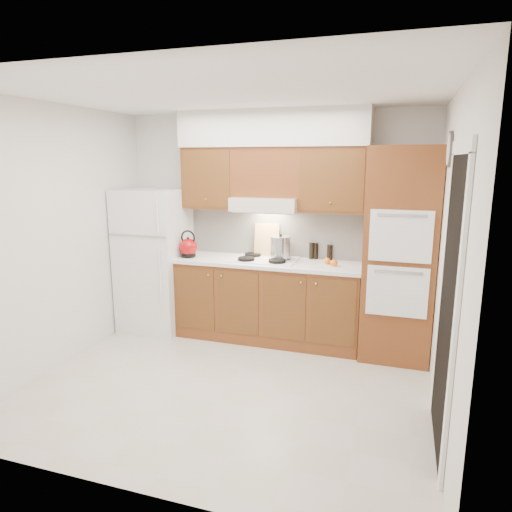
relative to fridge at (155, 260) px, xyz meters
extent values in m
plane|color=beige|center=(1.41, -1.14, -0.86)|extent=(3.60, 3.60, 0.00)
plane|color=white|center=(1.41, -1.14, 1.74)|extent=(3.60, 3.60, 0.00)
cube|color=silver|center=(1.41, 0.36, 0.44)|extent=(3.60, 0.02, 2.60)
cube|color=silver|center=(-0.40, -1.14, 0.44)|extent=(0.02, 3.00, 2.60)
cube|color=silver|center=(3.21, -1.14, 0.44)|extent=(0.02, 3.00, 2.60)
cube|color=white|center=(0.00, 0.00, 0.00)|extent=(0.75, 0.72, 1.72)
cube|color=brown|center=(1.43, 0.06, -0.41)|extent=(2.11, 0.60, 0.90)
cube|color=white|center=(1.43, 0.05, 0.06)|extent=(2.13, 0.62, 0.04)
cube|color=white|center=(1.43, 0.34, 0.36)|extent=(2.11, 0.03, 0.56)
cube|color=brown|center=(2.85, 0.03, 0.24)|extent=(0.70, 0.65, 2.20)
cube|color=brown|center=(0.69, 0.19, 0.99)|extent=(0.63, 0.33, 0.70)
cube|color=brown|center=(2.12, 0.19, 0.99)|extent=(0.73, 0.33, 0.70)
cube|color=silver|center=(1.38, 0.13, 0.71)|extent=(0.75, 0.45, 0.15)
cube|color=brown|center=(1.38, 0.19, 1.06)|extent=(0.75, 0.33, 0.55)
cube|color=silver|center=(1.43, 0.18, 1.54)|extent=(2.13, 0.36, 0.40)
cube|color=white|center=(1.38, 0.07, 0.09)|extent=(0.74, 0.50, 0.01)
cube|color=black|center=(3.19, -1.49, 0.19)|extent=(0.02, 0.90, 2.10)
cylinder|color=#3F3833|center=(3.19, -0.59, 1.29)|extent=(0.02, 0.30, 0.30)
sphere|color=#970A0B|center=(0.48, -0.05, 0.20)|extent=(0.27, 0.27, 0.21)
cube|color=tan|center=(1.34, 0.27, 0.28)|extent=(0.30, 0.12, 0.38)
cylinder|color=#A9A9AD|center=(1.55, 0.11, 0.23)|extent=(0.27, 0.27, 0.24)
cylinder|color=black|center=(1.88, 0.30, 0.17)|extent=(0.05, 0.05, 0.19)
cylinder|color=black|center=(1.92, 0.31, 0.17)|extent=(0.07, 0.07, 0.19)
cylinder|color=black|center=(2.08, 0.31, 0.17)|extent=(0.08, 0.08, 0.17)
sphere|color=orange|center=(2.18, 0.01, 0.12)|extent=(0.09, 0.09, 0.07)
sphere|color=orange|center=(2.09, 0.09, 0.12)|extent=(0.09, 0.09, 0.07)
camera|label=1|loc=(2.84, -4.80, 1.21)|focal=32.00mm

